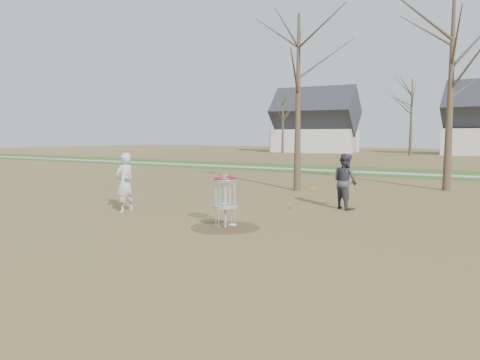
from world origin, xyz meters
name	(u,v)px	position (x,y,z in m)	size (l,w,h in m)	color
ground	(225,228)	(0.00, 0.00, 0.00)	(160.00, 160.00, 0.00)	brown
green_band	(410,173)	(0.00, 21.00, 0.01)	(160.00, 8.00, 0.01)	#2D5119
footpath	(407,174)	(0.00, 20.00, 0.01)	(160.00, 1.50, 0.01)	#9E9E99
dirt_circle	(225,227)	(0.00, 0.00, 0.01)	(1.80, 1.80, 0.01)	#47331E
player_standing	(125,183)	(-4.02, 0.37, 0.93)	(0.68, 0.44, 1.86)	#B7B7B7
player_throwing	(345,181)	(1.54, 4.67, 0.91)	(0.88, 0.69, 1.81)	#38383E
disc_grounded	(233,225)	(-0.02, 0.37, 0.02)	(0.22, 0.22, 0.02)	white
discs_in_play	(224,182)	(-1.20, 1.73, 0.98)	(4.93, 3.13, 0.42)	orange
disc_golf_basket	(225,193)	(0.00, 0.00, 0.91)	(0.64, 0.64, 1.35)	#9EA3AD
bare_trees	(472,101)	(1.78, 35.79, 5.35)	(52.62, 44.98, 9.00)	#382B1E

